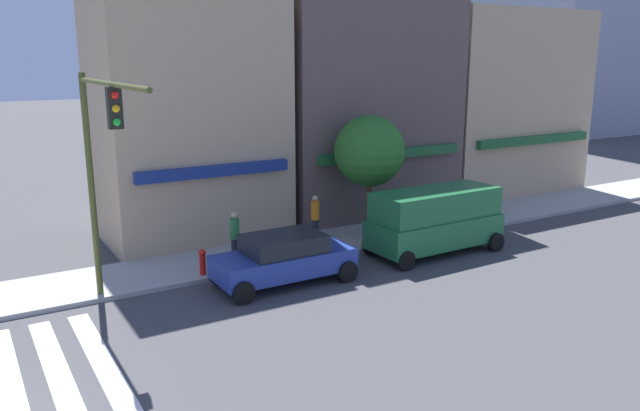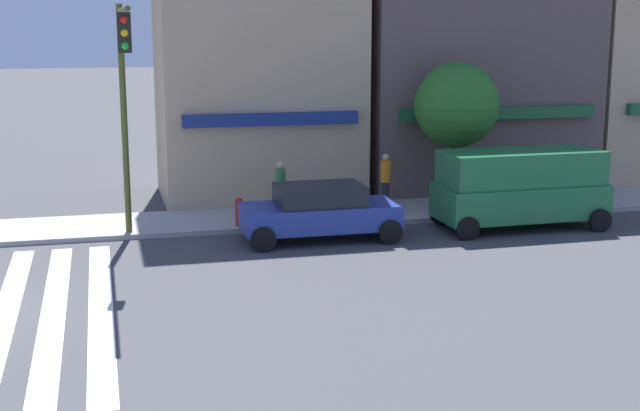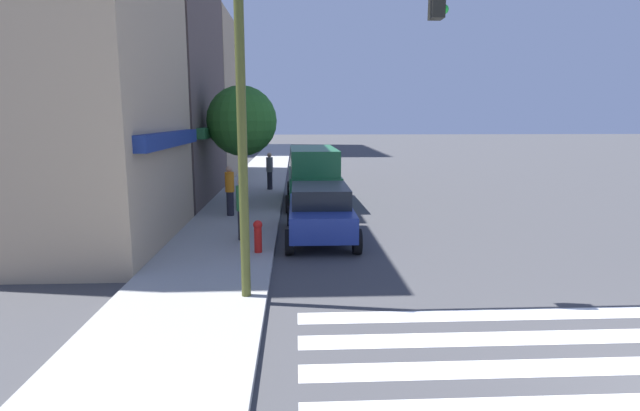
{
  "view_description": "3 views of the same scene",
  "coord_description": "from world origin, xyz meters",
  "px_view_note": "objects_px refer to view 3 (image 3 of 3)",
  "views": [
    {
      "loc": [
        0.98,
        -11.78,
        6.96
      ],
      "look_at": [
        11.62,
        6.0,
        2.0
      ],
      "focal_mm": 35.0,
      "sensor_mm": 36.0,
      "label": 1
    },
    {
      "loc": [
        3.62,
        -19.06,
        6.14
      ],
      "look_at": [
        9.53,
        4.7,
        1.0
      ],
      "focal_mm": 50.0,
      "sensor_mm": 36.0,
      "label": 2
    },
    {
      "loc": [
        -5.08,
        5.41,
        3.6
      ],
      "look_at": [
        9.53,
        4.7,
        1.0
      ],
      "focal_mm": 28.0,
      "sensor_mm": 36.0,
      "label": 3
    }
  ],
  "objects_px": {
    "pedestrian_grey_coat": "(270,170)",
    "fire_hydrant": "(258,235)",
    "traffic_signal": "(327,62)",
    "sedan_blue": "(320,211)",
    "van_green": "(313,173)",
    "street_tree": "(242,121)",
    "pedestrian_orange_vest": "(230,190)",
    "pedestrian_green_top": "(242,208)"
  },
  "relations": [
    {
      "from": "pedestrian_grey_coat",
      "to": "fire_hydrant",
      "type": "distance_m",
      "value": 11.43
    },
    {
      "from": "traffic_signal",
      "to": "pedestrian_grey_coat",
      "type": "bearing_deg",
      "value": 7.23
    },
    {
      "from": "sedan_blue",
      "to": "pedestrian_grey_coat",
      "type": "bearing_deg",
      "value": 11.97
    },
    {
      "from": "van_green",
      "to": "pedestrian_grey_coat",
      "type": "relative_size",
      "value": 2.85
    },
    {
      "from": "van_green",
      "to": "pedestrian_grey_coat",
      "type": "bearing_deg",
      "value": 30.23
    },
    {
      "from": "street_tree",
      "to": "fire_hydrant",
      "type": "bearing_deg",
      "value": -171.35
    },
    {
      "from": "pedestrian_grey_coat",
      "to": "street_tree",
      "type": "height_order",
      "value": "street_tree"
    },
    {
      "from": "traffic_signal",
      "to": "pedestrian_orange_vest",
      "type": "bearing_deg",
      "value": 19.74
    },
    {
      "from": "sedan_blue",
      "to": "street_tree",
      "type": "distance_m",
      "value": 6.44
    },
    {
      "from": "pedestrian_orange_vest",
      "to": "fire_hydrant",
      "type": "relative_size",
      "value": 2.1
    },
    {
      "from": "pedestrian_orange_vest",
      "to": "street_tree",
      "type": "relative_size",
      "value": 0.38
    },
    {
      "from": "van_green",
      "to": "street_tree",
      "type": "relative_size",
      "value": 1.08
    },
    {
      "from": "pedestrian_orange_vest",
      "to": "pedestrian_grey_coat",
      "type": "xyz_separation_m",
      "value": [
        6.45,
        -1.07,
        0.0
      ]
    },
    {
      "from": "van_green",
      "to": "street_tree",
      "type": "bearing_deg",
      "value": 107.65
    },
    {
      "from": "pedestrian_grey_coat",
      "to": "sedan_blue",
      "type": "bearing_deg",
      "value": 125.18
    },
    {
      "from": "street_tree",
      "to": "pedestrian_grey_coat",
      "type": "bearing_deg",
      "value": -11.16
    },
    {
      "from": "van_green",
      "to": "pedestrian_grey_coat",
      "type": "xyz_separation_m",
      "value": [
        3.23,
        1.97,
        -0.21
      ]
    },
    {
      "from": "traffic_signal",
      "to": "pedestrian_orange_vest",
      "type": "xyz_separation_m",
      "value": [
        8.16,
        2.93,
        -3.51
      ]
    },
    {
      "from": "pedestrian_grey_coat",
      "to": "pedestrian_orange_vest",
      "type": "bearing_deg",
      "value": 103.85
    },
    {
      "from": "traffic_signal",
      "to": "van_green",
      "type": "bearing_deg",
      "value": -0.6
    },
    {
      "from": "sedan_blue",
      "to": "pedestrian_green_top",
      "type": "relative_size",
      "value": 2.49
    },
    {
      "from": "traffic_signal",
      "to": "street_tree",
      "type": "xyz_separation_m",
      "value": [
        10.42,
        2.68,
        -1.14
      ]
    },
    {
      "from": "fire_hydrant",
      "to": "pedestrian_orange_vest",
      "type": "bearing_deg",
      "value": 15.16
    },
    {
      "from": "sedan_blue",
      "to": "fire_hydrant",
      "type": "height_order",
      "value": "sedan_blue"
    },
    {
      "from": "pedestrian_orange_vest",
      "to": "street_tree",
      "type": "xyz_separation_m",
      "value": [
        2.26,
        -0.25,
        2.36
      ]
    },
    {
      "from": "traffic_signal",
      "to": "pedestrian_green_top",
      "type": "bearing_deg",
      "value": 24.96
    },
    {
      "from": "van_green",
      "to": "street_tree",
      "type": "distance_m",
      "value": 3.66
    },
    {
      "from": "pedestrian_grey_coat",
      "to": "fire_hydrant",
      "type": "height_order",
      "value": "pedestrian_grey_coat"
    },
    {
      "from": "sedan_blue",
      "to": "pedestrian_green_top",
      "type": "height_order",
      "value": "pedestrian_green_top"
    },
    {
      "from": "sedan_blue",
      "to": "pedestrian_orange_vest",
      "type": "height_order",
      "value": "pedestrian_orange_vest"
    },
    {
      "from": "traffic_signal",
      "to": "pedestrian_green_top",
      "type": "xyz_separation_m",
      "value": [
        4.55,
        2.12,
        -3.51
      ]
    },
    {
      "from": "pedestrian_green_top",
      "to": "fire_hydrant",
      "type": "height_order",
      "value": "pedestrian_green_top"
    },
    {
      "from": "van_green",
      "to": "pedestrian_orange_vest",
      "type": "relative_size",
      "value": 2.85
    },
    {
      "from": "van_green",
      "to": "pedestrian_green_top",
      "type": "height_order",
      "value": "van_green"
    },
    {
      "from": "pedestrian_orange_vest",
      "to": "pedestrian_green_top",
      "type": "distance_m",
      "value": 3.7
    },
    {
      "from": "sedan_blue",
      "to": "pedestrian_orange_vest",
      "type": "distance_m",
      "value": 4.23
    },
    {
      "from": "pedestrian_grey_coat",
      "to": "street_tree",
      "type": "bearing_deg",
      "value": 102.14
    },
    {
      "from": "van_green",
      "to": "pedestrian_green_top",
      "type": "xyz_separation_m",
      "value": [
        -6.82,
        2.24,
        -0.21
      ]
    },
    {
      "from": "traffic_signal",
      "to": "street_tree",
      "type": "bearing_deg",
      "value": 14.43
    },
    {
      "from": "pedestrian_orange_vest",
      "to": "fire_hydrant",
      "type": "xyz_separation_m",
      "value": [
        -4.97,
        -1.35,
        -0.46
      ]
    },
    {
      "from": "sedan_blue",
      "to": "pedestrian_grey_coat",
      "type": "height_order",
      "value": "pedestrian_grey_coat"
    },
    {
      "from": "pedestrian_orange_vest",
      "to": "pedestrian_grey_coat",
      "type": "relative_size",
      "value": 1.0
    }
  ]
}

